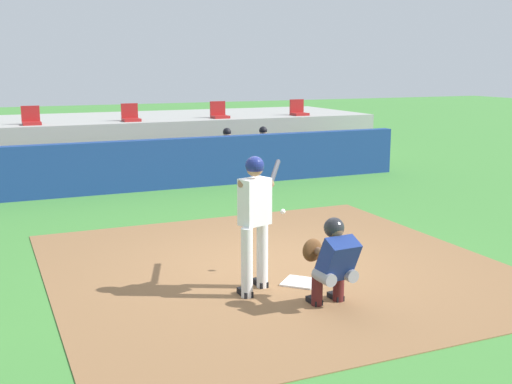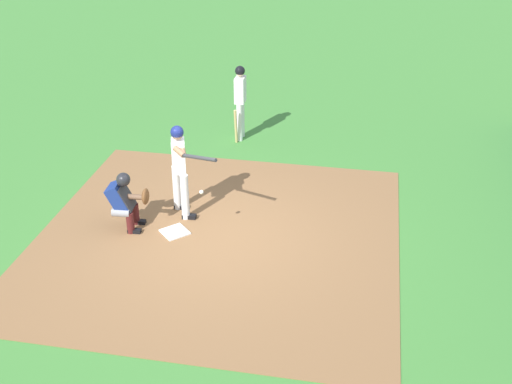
# 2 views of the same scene
# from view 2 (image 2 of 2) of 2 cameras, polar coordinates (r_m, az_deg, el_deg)

# --- Properties ---
(ground_plane) EXTENTS (80.00, 80.00, 0.00)m
(ground_plane) POSITION_cam_2_polar(r_m,az_deg,el_deg) (11.61, -3.41, -4.04)
(ground_plane) COLOR #428438
(dirt_infield) EXTENTS (6.40, 6.40, 0.01)m
(dirt_infield) POSITION_cam_2_polar(r_m,az_deg,el_deg) (11.60, -3.41, -4.01)
(dirt_infield) COLOR olive
(dirt_infield) RESTS_ON ground
(home_plate) EXTENTS (0.62, 0.62, 0.02)m
(home_plate) POSITION_cam_2_polar(r_m,az_deg,el_deg) (11.79, -7.19, -3.52)
(home_plate) COLOR white
(home_plate) RESTS_ON dirt_infield
(batter_at_plate) EXTENTS (1.03, 1.12, 1.80)m
(batter_at_plate) POSITION_cam_2_polar(r_m,az_deg,el_deg) (11.88, -6.74, 2.35)
(batter_at_plate) COLOR silver
(batter_at_plate) RESTS_ON ground
(catcher_crouched) EXTENTS (0.50, 1.79, 1.13)m
(catcher_crouched) POSITION_cam_2_polar(r_m,az_deg,el_deg) (11.79, -11.42, -0.60)
(catcher_crouched) COLOR gray
(catcher_crouched) RESTS_ON ground
(on_deck_batter) EXTENTS (0.58, 0.23, 1.79)m
(on_deck_batter) POSITION_cam_2_polar(r_m,az_deg,el_deg) (15.10, -1.41, 8.31)
(on_deck_batter) COLOR silver
(on_deck_batter) RESTS_ON ground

